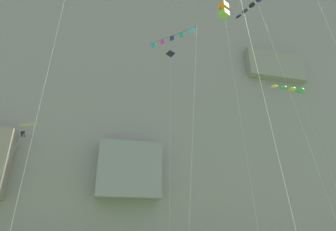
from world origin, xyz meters
TOP-DOWN VIEW (x-y plane):
  - cliff_face at (-0.03, 55.10)m, footprint 180.00×28.75m
  - kite_windsock_near_cliff at (11.01, 23.36)m, footprint 3.60×5.45m
  - kite_box_far_left at (9.13, 26.57)m, footprint 1.28×3.65m
  - kite_delta_low_left at (-10.34, 25.27)m, footprint 2.96×3.39m
  - kite_windsock_upper_mid at (24.90, 35.73)m, footprint 6.79×3.25m
  - kite_diamond_high_left at (4.55, 35.51)m, footprint 1.73×3.80m
  - kite_banner_upper_right at (2.24, 25.29)m, footprint 4.21×7.28m

SIDE VIEW (x-z plane):
  - kite_delta_low_left at x=-10.34m, z-range 5.16..16.25m
  - kite_banner_upper_right at x=2.24m, z-range 10.12..32.92m
  - kite_windsock_upper_mid at x=24.90m, z-range 11.91..37.23m
  - kite_diamond_high_left at x=4.55m, z-range 11.66..40.48m
  - kite_windsock_near_cliff at x=11.01m, z-range 13.24..40.73m
  - kite_box_far_left at x=9.13m, z-range 13.91..43.76m
  - cliff_face at x=-0.03m, z-range -0.07..81.39m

